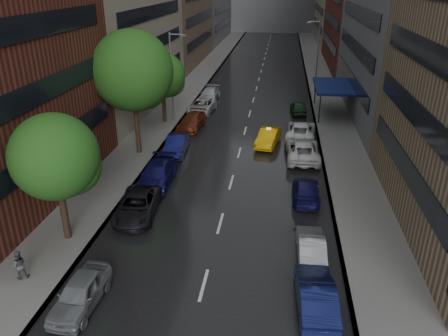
# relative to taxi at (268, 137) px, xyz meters

# --- Properties ---
(road) EXTENTS (14.00, 140.00, 0.01)m
(road) POSITION_rel_taxi_xyz_m (-2.42, 25.74, -0.74)
(road) COLOR black
(road) RESTS_ON ground
(sidewalk_left) EXTENTS (4.00, 140.00, 0.15)m
(sidewalk_left) POSITION_rel_taxi_xyz_m (-11.42, 25.74, -0.67)
(sidewalk_left) COLOR gray
(sidewalk_left) RESTS_ON ground
(sidewalk_right) EXTENTS (4.00, 140.00, 0.15)m
(sidewalk_right) POSITION_rel_taxi_xyz_m (6.58, 25.74, -0.67)
(sidewalk_right) COLOR gray
(sidewalk_right) RESTS_ON ground
(tree_near) EXTENTS (4.79, 4.79, 7.64)m
(tree_near) POSITION_rel_taxi_xyz_m (-11.02, -17.20, 4.47)
(tree_near) COLOR #382619
(tree_near) RESTS_ON ground
(tree_mid) EXTENTS (6.57, 6.57, 10.48)m
(tree_mid) POSITION_rel_taxi_xyz_m (-11.02, -3.61, 6.43)
(tree_mid) COLOR #382619
(tree_mid) RESTS_ON ground
(tree_far) EXTENTS (4.58, 4.58, 7.29)m
(tree_far) POSITION_rel_taxi_xyz_m (-11.02, 5.20, 4.24)
(tree_far) COLOR #382619
(tree_far) RESTS_ON ground
(taxi) EXTENTS (2.36, 4.76, 1.50)m
(taxi) POSITION_rel_taxi_xyz_m (0.00, 0.00, 0.00)
(taxi) COLOR yellow
(taxi) RESTS_ON ground
(parked_cars_left) EXTENTS (2.96, 42.01, 1.61)m
(parked_cars_left) POSITION_rel_taxi_xyz_m (-7.82, -2.18, 0.00)
(parked_cars_left) COLOR slate
(parked_cars_left) RESTS_ON ground
(parked_cars_right) EXTENTS (3.05, 36.30, 1.60)m
(parked_cars_right) POSITION_rel_taxi_xyz_m (2.98, -4.83, 0.01)
(parked_cars_right) COLOR #0F1546
(parked_cars_right) RESTS_ON ground
(ped_black_umbrella) EXTENTS (0.96, 0.98, 2.09)m
(ped_black_umbrella) POSITION_rel_taxi_xyz_m (-11.64, -21.09, 0.65)
(ped_black_umbrella) COLOR #4B4A4F
(ped_black_umbrella) RESTS_ON sidewalk_left
(street_lamp_left) EXTENTS (1.74, 0.22, 9.00)m
(street_lamp_left) POSITION_rel_taxi_xyz_m (-10.14, 5.74, 4.14)
(street_lamp_left) COLOR gray
(street_lamp_left) RESTS_ON sidewalk_left
(street_lamp_right) EXTENTS (1.74, 0.22, 9.00)m
(street_lamp_right) POSITION_rel_taxi_xyz_m (5.30, 20.74, 4.14)
(street_lamp_right) COLOR gray
(street_lamp_right) RESTS_ON sidewalk_right
(awning) EXTENTS (4.00, 8.00, 3.12)m
(awning) POSITION_rel_taxi_xyz_m (6.56, 10.74, 2.38)
(awning) COLOR navy
(awning) RESTS_ON sidewalk_right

